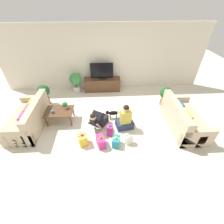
{
  "coord_description": "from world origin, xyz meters",
  "views": [
    {
      "loc": [
        -0.01,
        -3.52,
        3.39
      ],
      "look_at": [
        0.2,
        0.16,
        0.45
      ],
      "focal_mm": 24.0,
      "sensor_mm": 36.0,
      "label": 1
    }
  ],
  "objects_px": {
    "coffee_table": "(59,112)",
    "gift_box_d": "(116,141)",
    "gift_box_c": "(83,140)",
    "tv": "(102,72)",
    "sofa_left": "(29,118)",
    "tabletop_plant": "(65,105)",
    "sofa_right": "(183,119)",
    "potted_plant_corner_left": "(44,93)",
    "person_kneeling": "(98,120)",
    "gift_bag_a": "(129,140)",
    "gift_box_b": "(110,131)",
    "tv_console": "(102,84)",
    "potted_plant_corner_right": "(166,95)",
    "person_sitting": "(125,120)",
    "gift_box_a": "(101,142)",
    "potted_plant_back_left": "(76,81)",
    "dog": "(112,113)",
    "mug": "(52,112)"
  },
  "relations": [
    {
      "from": "dog",
      "to": "gift_bag_a",
      "type": "relative_size",
      "value": 1.61
    },
    {
      "from": "tv_console",
      "to": "potted_plant_corner_right",
      "type": "distance_m",
      "value": 2.66
    },
    {
      "from": "sofa_right",
      "to": "mug",
      "type": "xyz_separation_m",
      "value": [
        -4.07,
        0.38,
        0.17
      ]
    },
    {
      "from": "tv",
      "to": "dog",
      "type": "height_order",
      "value": "tv"
    },
    {
      "from": "sofa_right",
      "to": "potted_plant_back_left",
      "type": "distance_m",
      "value": 4.35
    },
    {
      "from": "person_kneeling",
      "to": "gift_box_d",
      "type": "xyz_separation_m",
      "value": [
        0.49,
        -0.75,
        -0.18
      ]
    },
    {
      "from": "sofa_right",
      "to": "tv_console",
      "type": "xyz_separation_m",
      "value": [
        -2.5,
        2.47,
        -0.03
      ]
    },
    {
      "from": "gift_box_b",
      "to": "tabletop_plant",
      "type": "height_order",
      "value": "tabletop_plant"
    },
    {
      "from": "tv_console",
      "to": "gift_box_c",
      "type": "distance_m",
      "value": 3.07
    },
    {
      "from": "tabletop_plant",
      "to": "potted_plant_corner_right",
      "type": "bearing_deg",
      "value": 9.71
    },
    {
      "from": "sofa_right",
      "to": "potted_plant_back_left",
      "type": "xyz_separation_m",
      "value": [
        -3.61,
        2.42,
        0.21
      ]
    },
    {
      "from": "coffee_table",
      "to": "gift_box_d",
      "type": "distance_m",
      "value": 2.1
    },
    {
      "from": "person_kneeling",
      "to": "mug",
      "type": "bearing_deg",
      "value": -159.48
    },
    {
      "from": "tv_console",
      "to": "gift_box_d",
      "type": "height_order",
      "value": "tv_console"
    },
    {
      "from": "person_kneeling",
      "to": "person_sitting",
      "type": "height_order",
      "value": "person_sitting"
    },
    {
      "from": "gift_box_d",
      "to": "tabletop_plant",
      "type": "relative_size",
      "value": 1.48
    },
    {
      "from": "gift_box_a",
      "to": "mug",
      "type": "relative_size",
      "value": 3.1
    },
    {
      "from": "tv",
      "to": "tv_console",
      "type": "bearing_deg",
      "value": 91.79
    },
    {
      "from": "mug",
      "to": "tv_console",
      "type": "bearing_deg",
      "value": 52.94
    },
    {
      "from": "gift_box_a",
      "to": "tabletop_plant",
      "type": "bearing_deg",
      "value": 132.37
    },
    {
      "from": "tv",
      "to": "person_kneeling",
      "type": "relative_size",
      "value": 1.2
    },
    {
      "from": "coffee_table",
      "to": "gift_box_a",
      "type": "xyz_separation_m",
      "value": [
        1.33,
        -1.12,
        -0.23
      ]
    },
    {
      "from": "mug",
      "to": "potted_plant_corner_left",
      "type": "bearing_deg",
      "value": 117.01
    },
    {
      "from": "person_sitting",
      "to": "gift_box_b",
      "type": "distance_m",
      "value": 0.59
    },
    {
      "from": "gift_bag_a",
      "to": "sofa_right",
      "type": "bearing_deg",
      "value": 19.02
    },
    {
      "from": "potted_plant_corner_left",
      "to": "person_kneeling",
      "type": "bearing_deg",
      "value": -35.2
    },
    {
      "from": "tv",
      "to": "tabletop_plant",
      "type": "height_order",
      "value": "tv"
    },
    {
      "from": "potted_plant_back_left",
      "to": "person_kneeling",
      "type": "bearing_deg",
      "value": -67.19
    },
    {
      "from": "sofa_right",
      "to": "potted_plant_corner_left",
      "type": "bearing_deg",
      "value": 71.81
    },
    {
      "from": "gift_box_c",
      "to": "tv",
      "type": "bearing_deg",
      "value": 79.09
    },
    {
      "from": "potted_plant_corner_left",
      "to": "gift_box_c",
      "type": "distance_m",
      "value": 2.63
    },
    {
      "from": "person_kneeling",
      "to": "potted_plant_back_left",
      "type": "bearing_deg",
      "value": 144.26
    },
    {
      "from": "mug",
      "to": "sofa_right",
      "type": "bearing_deg",
      "value": -5.35
    },
    {
      "from": "person_kneeling",
      "to": "tabletop_plant",
      "type": "bearing_deg",
      "value": -174.22
    },
    {
      "from": "potted_plant_corner_right",
      "to": "tabletop_plant",
      "type": "relative_size",
      "value": 3.25
    },
    {
      "from": "coffee_table",
      "to": "gift_box_b",
      "type": "distance_m",
      "value": 1.78
    },
    {
      "from": "coffee_table",
      "to": "tabletop_plant",
      "type": "height_order",
      "value": "tabletop_plant"
    },
    {
      "from": "potted_plant_corner_left",
      "to": "sofa_left",
      "type": "bearing_deg",
      "value": -96.78
    },
    {
      "from": "sofa_left",
      "to": "tabletop_plant",
      "type": "xyz_separation_m",
      "value": [
        1.09,
        0.32,
        0.24
      ]
    },
    {
      "from": "tv",
      "to": "mug",
      "type": "bearing_deg",
      "value": -127.06
    },
    {
      "from": "person_sitting",
      "to": "gift_box_a",
      "type": "relative_size",
      "value": 2.4
    },
    {
      "from": "mug",
      "to": "person_sitting",
      "type": "bearing_deg",
      "value": -8.18
    },
    {
      "from": "potted_plant_corner_left",
      "to": "gift_box_b",
      "type": "distance_m",
      "value": 2.98
    },
    {
      "from": "gift_box_b",
      "to": "coffee_table",
      "type": "bearing_deg",
      "value": 155.39
    },
    {
      "from": "gift_box_b",
      "to": "tabletop_plant",
      "type": "relative_size",
      "value": 1.84
    },
    {
      "from": "sofa_left",
      "to": "potted_plant_back_left",
      "type": "relative_size",
      "value": 2.11
    },
    {
      "from": "gift_box_b",
      "to": "potted_plant_corner_left",
      "type": "bearing_deg",
      "value": 142.96
    },
    {
      "from": "tv",
      "to": "potted_plant_back_left",
      "type": "distance_m",
      "value": 1.16
    },
    {
      "from": "tabletop_plant",
      "to": "sofa_right",
      "type": "bearing_deg",
      "value": -9.51
    },
    {
      "from": "sofa_right",
      "to": "gift_box_a",
      "type": "xyz_separation_m",
      "value": [
        -2.56,
        -0.64,
        -0.15
      ]
    }
  ]
}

